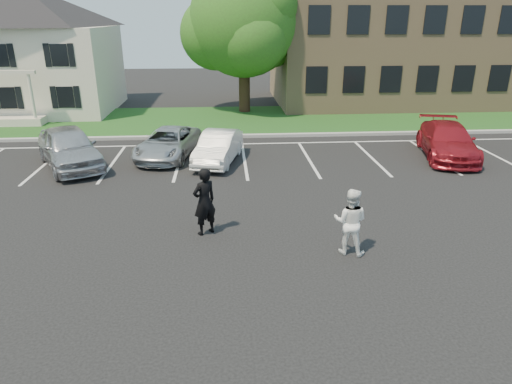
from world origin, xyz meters
TOP-DOWN VIEW (x-y plane):
  - ground_plane at (0.00, 0.00)m, footprint 90.00×90.00m
  - curb at (0.00, 12.00)m, footprint 40.00×0.30m
  - grass_strip at (0.00, 16.00)m, footprint 44.00×8.00m
  - stall_lines at (1.40, 8.95)m, footprint 34.00×5.36m
  - house at (-13.00, 19.97)m, footprint 10.30×9.22m
  - office_building at (14.00, 21.99)m, footprint 22.40×10.40m
  - tree at (0.59, 18.55)m, footprint 7.80×7.20m
  - man_black_suit at (-1.45, 1.05)m, footprint 0.86×0.80m
  - man_white_shirt at (2.34, -0.36)m, footprint 1.06×0.96m
  - car_silver_west at (-7.19, 7.67)m, footprint 3.99×5.15m
  - car_silver_minivan at (-3.31, 8.78)m, footprint 2.97×4.82m
  - car_white_sedan at (-1.11, 7.86)m, footprint 2.25×4.14m
  - car_red_compact at (8.90, 7.94)m, footprint 3.10×5.30m

SIDE VIEW (x-z plane):
  - ground_plane at x=0.00m, z-range 0.00..0.00m
  - stall_lines at x=1.40m, z-range 0.00..0.01m
  - grass_strip at x=0.00m, z-range 0.00..0.08m
  - curb at x=0.00m, z-range 0.00..0.15m
  - car_silver_minivan at x=-3.31m, z-range 0.00..1.25m
  - car_white_sedan at x=-1.11m, z-range 0.00..1.29m
  - car_red_compact at x=8.90m, z-range 0.00..1.44m
  - car_silver_west at x=-7.19m, z-range 0.00..1.64m
  - man_white_shirt at x=2.34m, z-range 0.00..1.79m
  - man_black_suit at x=-1.45m, z-range 0.00..1.97m
  - house at x=-13.00m, z-range 0.03..7.63m
  - office_building at x=14.00m, z-range 0.01..8.31m
  - tree at x=0.59m, z-range 0.95..9.75m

